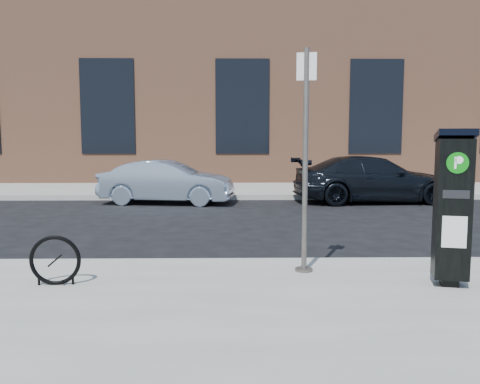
{
  "coord_description": "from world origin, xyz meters",
  "views": [
    {
      "loc": [
        -0.4,
        -7.12,
        1.9
      ],
      "look_at": [
        -0.28,
        0.5,
        1.06
      ],
      "focal_mm": 38.0,
      "sensor_mm": 36.0,
      "label": 1
    }
  ],
  "objects_px": {
    "parking_kiosk": "(453,206)",
    "car_silver": "(167,182)",
    "sign_pole": "(305,163)",
    "bike_rack": "(55,261)",
    "car_dark": "(373,179)"
  },
  "relations": [
    {
      "from": "parking_kiosk",
      "to": "car_dark",
      "type": "relative_size",
      "value": 0.4
    },
    {
      "from": "parking_kiosk",
      "to": "car_silver",
      "type": "relative_size",
      "value": 0.49
    },
    {
      "from": "bike_rack",
      "to": "car_dark",
      "type": "height_order",
      "value": "car_dark"
    },
    {
      "from": "parking_kiosk",
      "to": "car_dark",
      "type": "bearing_deg",
      "value": 93.35
    },
    {
      "from": "bike_rack",
      "to": "car_dark",
      "type": "relative_size",
      "value": 0.13
    },
    {
      "from": "sign_pole",
      "to": "car_dark",
      "type": "relative_size",
      "value": 0.62
    },
    {
      "from": "sign_pole",
      "to": "car_silver",
      "type": "distance_m",
      "value": 8.4
    },
    {
      "from": "car_silver",
      "to": "car_dark",
      "type": "xyz_separation_m",
      "value": [
        5.92,
        0.18,
        0.05
      ]
    },
    {
      "from": "parking_kiosk",
      "to": "bike_rack",
      "type": "xyz_separation_m",
      "value": [
        -4.65,
        0.1,
        -0.65
      ]
    },
    {
      "from": "sign_pole",
      "to": "bike_rack",
      "type": "bearing_deg",
      "value": -156.72
    },
    {
      "from": "parking_kiosk",
      "to": "bike_rack",
      "type": "bearing_deg",
      "value": -167.98
    },
    {
      "from": "sign_pole",
      "to": "bike_rack",
      "type": "relative_size",
      "value": 4.74
    },
    {
      "from": "bike_rack",
      "to": "car_dark",
      "type": "bearing_deg",
      "value": 51.01
    },
    {
      "from": "parking_kiosk",
      "to": "car_silver",
      "type": "distance_m",
      "value": 9.62
    },
    {
      "from": "sign_pole",
      "to": "bike_rack",
      "type": "distance_m",
      "value": 3.28
    }
  ]
}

